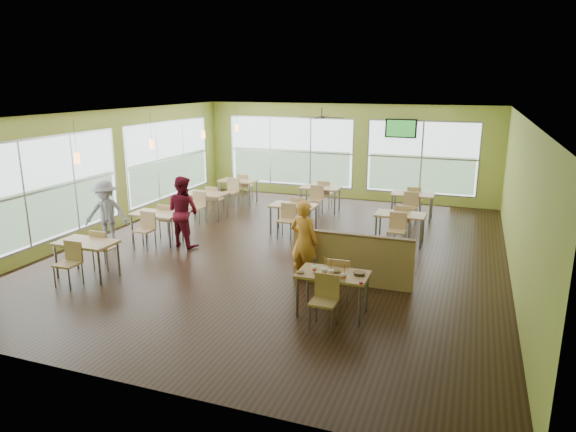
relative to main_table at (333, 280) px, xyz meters
The scene contains 20 objects.
room 3.73m from the main_table, 123.69° to the left, with size 12.00×12.04×3.20m.
window_bays 7.70m from the main_table, 127.41° to the left, with size 9.24×10.24×2.38m.
main_table is the anchor object (origin of this frame).
half_wall_divider 1.45m from the main_table, 90.00° to the left, with size 2.40×0.14×1.04m.
dining_tables 5.61m from the main_table, 122.91° to the left, with size 6.92×8.72×0.87m.
pendant_lights 6.62m from the main_table, 144.75° to the left, with size 0.11×7.31×0.86m.
ceiling_fan 6.73m from the main_table, 108.43° to the left, with size 1.25×1.25×0.29m.
tv_backwall 9.08m from the main_table, 91.29° to the left, with size 1.00×0.07×0.60m.
man_plaid 1.60m from the main_table, 126.37° to the left, with size 0.61×0.40×1.67m, color orange.
patron_maroon 5.06m from the main_table, 150.88° to the left, with size 0.84×0.66×1.73m, color maroon.
patron_grey 6.45m from the main_table, 163.33° to the left, with size 1.05×0.60×1.62m, color slate.
cup_blue 0.37m from the main_table, 165.02° to the right, with size 0.09×0.09×0.31m.
cup_yellow 0.29m from the main_table, 117.79° to the right, with size 0.10×0.10×0.38m.
cup_red_near 0.29m from the main_table, 84.64° to the right, with size 0.10×0.10×0.37m.
cup_red_far 0.40m from the main_table, 44.40° to the right, with size 0.08×0.08×0.30m.
food_basket 0.46m from the main_table, 10.22° to the left, with size 0.22×0.22×0.05m.
ketchup_cup 0.64m from the main_table, 28.61° to the right, with size 0.07×0.07×0.03m, color #A60A21.
wrapper_left 0.57m from the main_table, 159.71° to the right, with size 0.15×0.14×0.04m, color olive.
wrapper_mid 0.16m from the main_table, 84.99° to the left, with size 0.22×0.20×0.05m, color olive.
wrapper_right 0.28m from the main_table, 51.11° to the right, with size 0.16×0.14×0.04m, color olive.
Camera 1 is at (4.08, -10.94, 3.90)m, focal length 32.00 mm.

